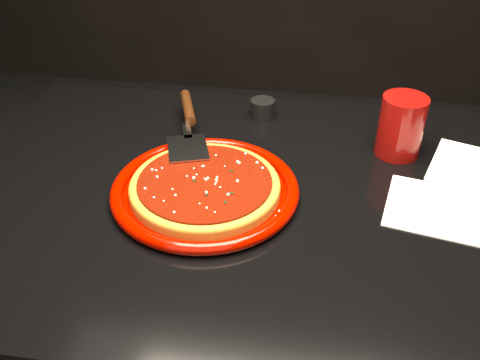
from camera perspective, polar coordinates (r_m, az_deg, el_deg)
name	(u,v)px	position (r m, az deg, el deg)	size (l,w,h in m)	color
table	(264,329)	(1.25, 2.58, -15.62)	(1.20, 0.80, 0.75)	black
plate	(205,190)	(0.98, -3.74, -1.03)	(0.34, 0.34, 0.03)	#7C0600
pizza_crust	(205,188)	(0.98, -3.75, -0.85)	(0.28, 0.28, 0.01)	olive
pizza_crust_rim	(205,185)	(0.97, -3.76, -0.52)	(0.28, 0.28, 0.02)	olive
pizza_sauce	(205,183)	(0.97, -3.77, -0.28)	(0.24, 0.24, 0.01)	#711305
parmesan_dusting	(205,180)	(0.97, -3.79, 0.05)	(0.24, 0.24, 0.01)	beige
basil_flecks	(205,180)	(0.97, -3.79, 0.00)	(0.22, 0.22, 0.00)	black
pizza_server	(189,124)	(1.13, -5.48, 5.94)	(0.09, 0.33, 0.02)	silver
cup	(401,126)	(1.12, 16.79, 5.52)	(0.09, 0.09, 0.13)	#910C08
napkin_a	(433,208)	(1.01, 19.88, -2.85)	(0.16, 0.16, 0.00)	white
napkin_b	(475,168)	(1.15, 23.74, 1.13)	(0.16, 0.17, 0.00)	white
ramekin	(263,109)	(1.23, 2.42, 7.61)	(0.06, 0.06, 0.04)	black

